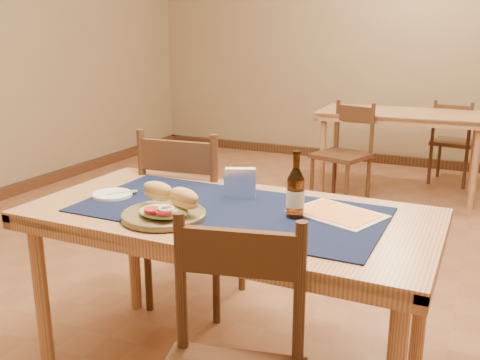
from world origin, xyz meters
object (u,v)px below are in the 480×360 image
at_px(chair_main_far, 192,215).
at_px(beer_bottle, 295,193).
at_px(main_table, 229,230).
at_px(back_table, 401,121).
at_px(sandwich_plate, 165,209).
at_px(napkin_holder, 240,184).

distance_m(chair_main_far, beer_bottle, 0.93).
xyz_separation_m(main_table, back_table, (0.17, 3.15, 0.00)).
height_order(main_table, sandwich_plate, sandwich_plate).
relative_size(chair_main_far, beer_bottle, 3.82).
xyz_separation_m(chair_main_far, beer_bottle, (0.73, -0.47, 0.34)).
relative_size(sandwich_plate, beer_bottle, 1.25).
height_order(chair_main_far, beer_bottle, beer_bottle).
relative_size(back_table, sandwich_plate, 4.63).
bearing_deg(sandwich_plate, chair_main_far, 113.08).
relative_size(main_table, beer_bottle, 6.27).
relative_size(chair_main_far, sandwich_plate, 3.05).
height_order(sandwich_plate, beer_bottle, beer_bottle).
bearing_deg(beer_bottle, chair_main_far, 147.10).
relative_size(main_table, chair_main_far, 1.64).
relative_size(back_table, beer_bottle, 5.80).
xyz_separation_m(chair_main_far, sandwich_plate, (0.29, -0.69, 0.28)).
height_order(chair_main_far, sandwich_plate, chair_main_far).
bearing_deg(back_table, napkin_holder, -93.75).
xyz_separation_m(back_table, sandwich_plate, (-0.34, -3.35, 0.12)).
height_order(back_table, chair_main_far, chair_main_far).
bearing_deg(chair_main_far, napkin_holder, -37.60).
bearing_deg(main_table, chair_main_far, 133.19).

